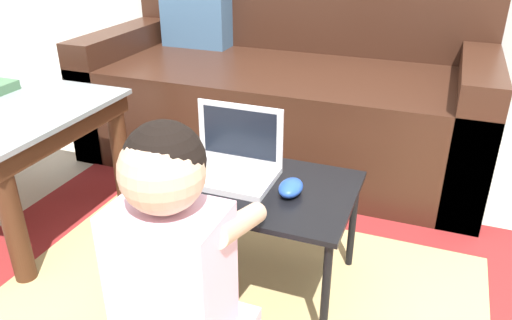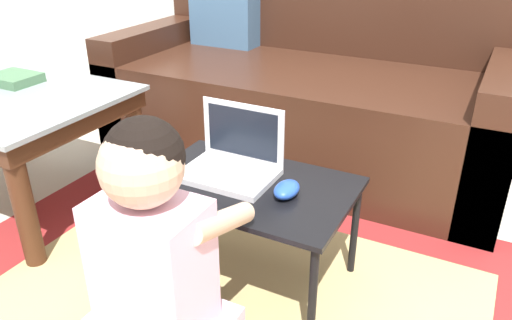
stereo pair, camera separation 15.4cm
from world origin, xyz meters
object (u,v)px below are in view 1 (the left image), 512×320
laptop_desk (250,194)px  laptop (231,165)px  computer_mouse (291,188)px  person_seated (173,278)px  couch (285,92)px

laptop_desk → laptop: (-0.08, 0.03, 0.07)m
laptop → computer_mouse: 0.22m
laptop → computer_mouse: size_ratio=2.73×
person_seated → couch: bearing=97.7°
laptop → couch: bearing=98.2°
couch → laptop: 1.02m
laptop_desk → laptop: bearing=158.5°
computer_mouse → person_seated: size_ratio=0.15×
laptop_desk → couch: bearing=102.0°
laptop_desk → computer_mouse: computer_mouse is taller
person_seated → computer_mouse: bearing=69.7°
laptop → person_seated: size_ratio=0.40×
laptop_desk → computer_mouse: size_ratio=6.05×
laptop_desk → computer_mouse: bearing=-5.6°
computer_mouse → couch: bearing=108.7°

